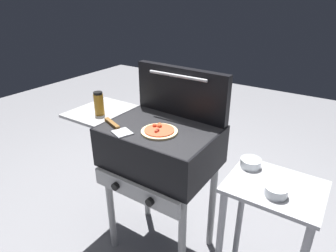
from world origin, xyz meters
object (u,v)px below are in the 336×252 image
(topping_bowl_near, at_px, (251,163))
(topping_bowl_far, at_px, (276,191))
(grill, at_px, (159,149))
(pizza_pepperoni, at_px, (159,131))
(sauce_jar, at_px, (99,103))
(prep_table, at_px, (269,221))
(spatula, at_px, (116,127))

(topping_bowl_near, height_order, topping_bowl_far, same)
(grill, distance_m, pizza_pepperoni, 0.17)
(sauce_jar, bearing_deg, pizza_pepperoni, -0.63)
(prep_table, height_order, topping_bowl_far, topping_bowl_far)
(prep_table, distance_m, topping_bowl_far, 0.25)
(grill, distance_m, sauce_jar, 0.47)
(pizza_pepperoni, distance_m, prep_table, 0.73)
(grill, xyz_separation_m, prep_table, (0.67, 0.00, -0.21))
(sauce_jar, height_order, spatula, sauce_jar)
(sauce_jar, distance_m, topping_bowl_near, 0.96)
(sauce_jar, bearing_deg, spatula, -23.11)
(prep_table, bearing_deg, topping_bowl_near, 149.41)
(grill, distance_m, spatula, 0.28)
(pizza_pepperoni, xyz_separation_m, spatula, (-0.23, -0.09, -0.00))
(sauce_jar, bearing_deg, topping_bowl_near, 8.91)
(grill, xyz_separation_m, spatula, (-0.19, -0.15, 0.15))
(spatula, distance_m, prep_table, 0.95)
(pizza_pepperoni, bearing_deg, topping_bowl_near, 17.72)
(prep_table, height_order, topping_bowl_near, topping_bowl_near)
(topping_bowl_near, distance_m, topping_bowl_far, 0.24)
(sauce_jar, height_order, topping_bowl_near, sauce_jar)
(spatula, bearing_deg, grill, 38.36)
(spatula, xyz_separation_m, topping_bowl_near, (0.71, 0.24, -0.12))
(sauce_jar, height_order, topping_bowl_far, sauce_jar)
(topping_bowl_far, bearing_deg, topping_bowl_near, 136.20)
(topping_bowl_near, bearing_deg, topping_bowl_far, -43.80)
(spatula, distance_m, topping_bowl_far, 0.89)
(grill, xyz_separation_m, pizza_pepperoni, (0.05, -0.06, 0.15))
(pizza_pepperoni, relative_size, sauce_jar, 1.37)
(pizza_pepperoni, xyz_separation_m, prep_table, (0.63, 0.06, -0.36))
(prep_table, bearing_deg, sauce_jar, -177.10)
(pizza_pepperoni, height_order, spatula, pizza_pepperoni)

